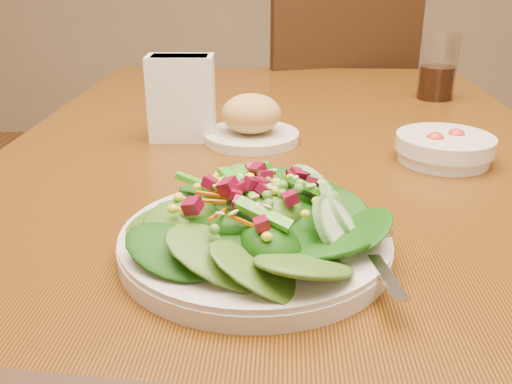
# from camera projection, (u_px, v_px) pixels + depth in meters

# --- Properties ---
(dining_table) EXTENTS (0.90, 1.40, 0.75)m
(dining_table) POSITION_uv_depth(u_px,v_px,m) (283.00, 209.00, 0.94)
(dining_table) COLOR brown
(dining_table) RESTS_ON ground_plane
(chair_far) EXTENTS (0.57, 0.57, 0.97)m
(chair_far) POSITION_uv_depth(u_px,v_px,m) (324.00, 134.00, 1.77)
(chair_far) COLOR black
(chair_far) RESTS_ON ground_plane
(salad_plate) EXTENTS (0.28, 0.28, 0.08)m
(salad_plate) POSITION_uv_depth(u_px,v_px,m) (265.00, 227.00, 0.58)
(salad_plate) COLOR silver
(salad_plate) RESTS_ON dining_table
(bread_plate) EXTENTS (0.16, 0.16, 0.08)m
(bread_plate) POSITION_uv_depth(u_px,v_px,m) (251.00, 122.00, 0.93)
(bread_plate) COLOR silver
(bread_plate) RESTS_ON dining_table
(tomato_bowl) EXTENTS (0.14, 0.14, 0.05)m
(tomato_bowl) POSITION_uv_depth(u_px,v_px,m) (444.00, 148.00, 0.85)
(tomato_bowl) COLOR silver
(tomato_bowl) RESTS_ON dining_table
(drinking_glass) EXTENTS (0.08, 0.08, 0.14)m
(drinking_glass) POSITION_uv_depth(u_px,v_px,m) (437.00, 71.00, 1.20)
(drinking_glass) COLOR silver
(drinking_glass) RESTS_ON dining_table
(napkin_holder) EXTENTS (0.11, 0.06, 0.14)m
(napkin_holder) POSITION_uv_depth(u_px,v_px,m) (181.00, 96.00, 0.93)
(napkin_holder) COLOR white
(napkin_holder) RESTS_ON dining_table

